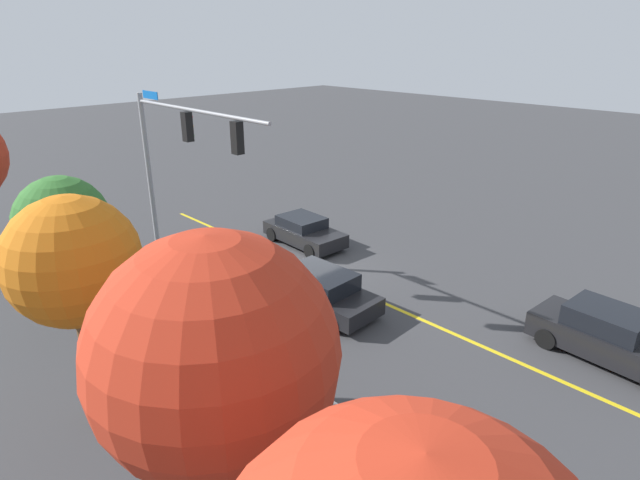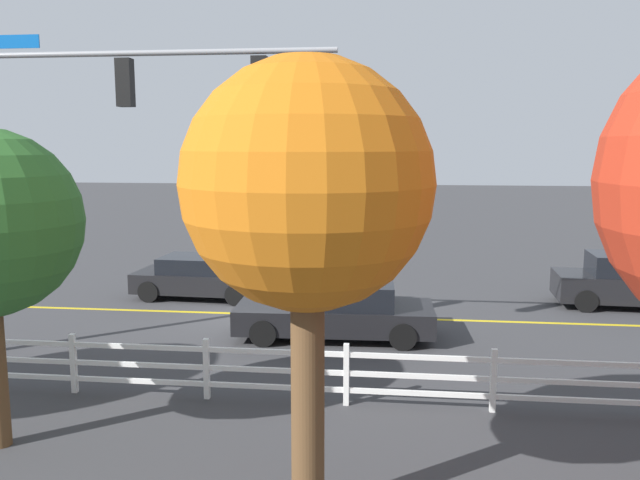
# 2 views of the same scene
# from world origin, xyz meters

# --- Properties ---
(ground_plane) EXTENTS (120.00, 120.00, 0.00)m
(ground_plane) POSITION_xyz_m (0.00, 0.00, 0.00)
(ground_plane) COLOR #38383A
(lane_center_stripe) EXTENTS (28.00, 0.16, 0.01)m
(lane_center_stripe) POSITION_xyz_m (-4.00, 0.00, 0.00)
(lane_center_stripe) COLOR gold
(lane_center_stripe) RESTS_ON ground_plane
(signal_assembly) EXTENTS (7.91, 0.38, 7.01)m
(signal_assembly) POSITION_xyz_m (2.81, 3.81, 4.95)
(signal_assembly) COLOR gray
(signal_assembly) RESTS_ON ground_plane
(car_0) EXTENTS (4.47, 2.05, 1.56)m
(car_0) POSITION_xyz_m (-10.73, -2.04, 0.74)
(car_0) COLOR black
(car_0) RESTS_ON ground_plane
(car_1) EXTENTS (4.08, 2.02, 1.29)m
(car_1) POSITION_xyz_m (2.14, -1.77, 0.64)
(car_1) COLOR black
(car_1) RESTS_ON ground_plane
(car_2) EXTENTS (4.85, 2.09, 1.40)m
(car_2) POSITION_xyz_m (-2.47, 1.89, 0.68)
(car_2) COLOR black
(car_2) RESTS_ON ground_plane
(white_rail_fence) EXTENTS (26.10, 0.10, 1.15)m
(white_rail_fence) POSITION_xyz_m (-3.00, 6.03, 0.60)
(white_rail_fence) COLOR white
(white_rail_fence) RESTS_ON ground_plane
(tree_1) EXTENTS (2.86, 2.86, 4.96)m
(tree_1) POSITION_xyz_m (2.27, 8.23, 3.51)
(tree_1) COLOR brown
(tree_1) RESTS_ON ground_plane
(tree_2) EXTENTS (3.00, 3.00, 5.73)m
(tree_2) POSITION_xyz_m (-2.79, 9.67, 4.18)
(tree_2) COLOR brown
(tree_2) RESTS_ON ground_plane
(tree_4) EXTENTS (3.98, 3.98, 6.25)m
(tree_4) POSITION_xyz_m (-8.11, 9.47, 4.24)
(tree_4) COLOR brown
(tree_4) RESTS_ON ground_plane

